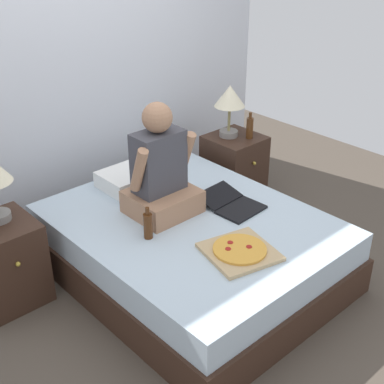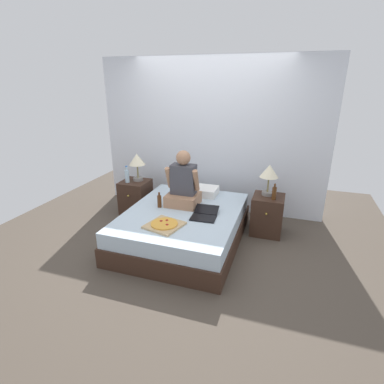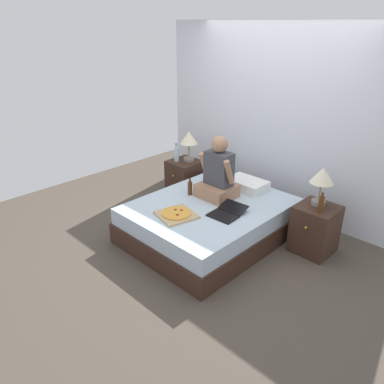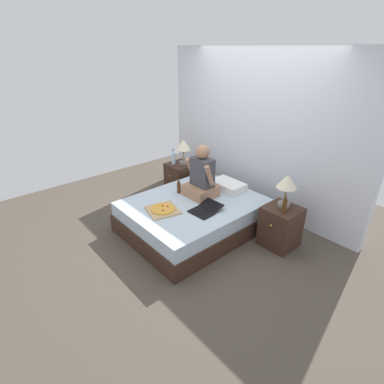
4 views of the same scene
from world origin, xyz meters
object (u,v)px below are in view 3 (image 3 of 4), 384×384
(lamp_on_right_nightstand, at_px, (322,178))
(laptop, at_px, (226,213))
(lamp_on_left_nightstand, at_px, (189,140))
(nightstand_right, at_px, (315,229))
(beer_bottle, at_px, (321,204))
(water_bottle, at_px, (177,154))
(person_seated, at_px, (218,175))
(nightstand_left, at_px, (185,179))
(pizza_box, at_px, (176,214))
(beer_bottle_on_bed, at_px, (190,188))
(bed, at_px, (210,220))

(lamp_on_right_nightstand, relative_size, laptop, 1.04)
(lamp_on_left_nightstand, bearing_deg, nightstand_right, -1.36)
(beer_bottle, height_order, laptop, beer_bottle)
(water_bottle, relative_size, beer_bottle, 1.20)
(person_seated, bearing_deg, nightstand_left, 158.18)
(nightstand_right, xyz_separation_m, laptop, (-0.75, -0.71, 0.19))
(pizza_box, bearing_deg, laptop, 47.33)
(pizza_box, relative_size, beer_bottle_on_bed, 2.19)
(lamp_on_right_nightstand, bearing_deg, lamp_on_left_nightstand, 180.00)
(water_bottle, bearing_deg, beer_bottle, -0.25)
(lamp_on_right_nightstand, xyz_separation_m, pizza_box, (-1.11, -1.17, -0.42))
(water_bottle, bearing_deg, nightstand_right, 2.30)
(bed, bearing_deg, nightstand_left, 149.96)
(water_bottle, bearing_deg, pizza_box, -43.32)
(person_seated, xyz_separation_m, laptop, (0.40, -0.31, -0.27))
(lamp_on_right_nightstand, relative_size, beer_bottle_on_bed, 2.05)
(bed, relative_size, nightstand_left, 3.34)
(bed, distance_m, beer_bottle, 1.34)
(bed, distance_m, laptop, 0.42)
(lamp_on_right_nightstand, bearing_deg, nightstand_right, -59.07)
(water_bottle, bearing_deg, laptop, -22.57)
(nightstand_left, height_order, beer_bottle, beer_bottle)
(water_bottle, xyz_separation_m, beer_bottle, (2.30, -0.01, -0.02))
(nightstand_left, height_order, lamp_on_right_nightstand, lamp_on_right_nightstand)
(nightstand_right, height_order, beer_bottle, beer_bottle)
(beer_bottle, bearing_deg, water_bottle, 179.75)
(lamp_on_left_nightstand, xyz_separation_m, pizza_box, (0.98, -1.17, -0.42))
(bed, bearing_deg, person_seated, 109.41)
(bed, xyz_separation_m, beer_bottle, (1.15, 0.52, 0.44))
(person_seated, distance_m, beer_bottle_on_bed, 0.40)
(bed, relative_size, person_seated, 2.46)
(bed, height_order, laptop, laptop)
(lamp_on_left_nightstand, xyz_separation_m, person_seated, (0.96, -0.45, -0.15))
(person_seated, relative_size, beer_bottle_on_bed, 3.55)
(nightstand_left, bearing_deg, laptop, -26.72)
(beer_bottle, distance_m, pizza_box, 1.60)
(beer_bottle, xyz_separation_m, beer_bottle_on_bed, (-1.51, -0.51, -0.12))
(bed, bearing_deg, lamp_on_left_nightstand, 147.02)
(nightstand_right, bearing_deg, water_bottle, -177.70)
(laptop, bearing_deg, lamp_on_left_nightstand, 150.97)
(nightstand_left, distance_m, beer_bottle_on_bed, 0.98)
(lamp_on_right_nightstand, height_order, beer_bottle_on_bed, lamp_on_right_nightstand)
(beer_bottle, height_order, pizza_box, beer_bottle)
(lamp_on_left_nightstand, height_order, person_seated, person_seated)
(water_bottle, bearing_deg, person_seated, -16.03)
(nightstand_right, height_order, laptop, nightstand_right)
(beer_bottle, bearing_deg, laptop, -143.64)
(nightstand_right, bearing_deg, nightstand_left, 180.00)
(lamp_on_right_nightstand, height_order, laptop, lamp_on_right_nightstand)
(bed, relative_size, water_bottle, 6.95)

